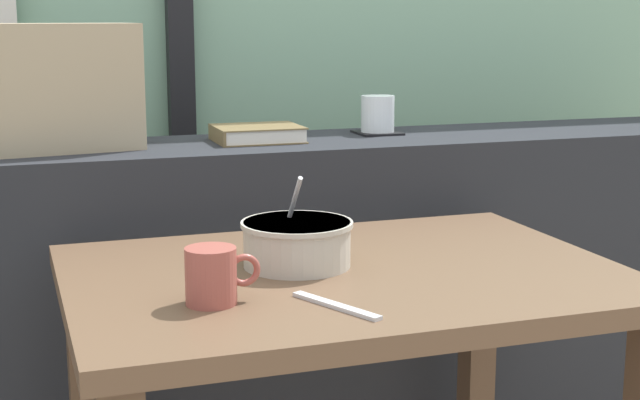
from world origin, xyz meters
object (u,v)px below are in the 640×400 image
at_px(closed_book, 257,134).
at_px(throw_pillow, 59,88).
at_px(coaster_square, 377,133).
at_px(juice_glass, 378,115).
at_px(ceramic_mug, 213,276).
at_px(soup_bowl, 297,244).
at_px(breakfast_table, 344,346).
at_px(fork_utensil, 336,306).

xyz_separation_m(closed_book, throw_pillow, (-0.42, -0.01, 0.11)).
bearing_deg(coaster_square, closed_book, -173.24).
distance_m(closed_book, throw_pillow, 0.44).
height_order(juice_glass, throw_pillow, throw_pillow).
bearing_deg(throw_pillow, closed_book, 1.69).
bearing_deg(throw_pillow, ceramic_mug, -76.76).
height_order(throw_pillow, soup_bowl, throw_pillow).
bearing_deg(coaster_square, throw_pillow, -176.17).
bearing_deg(soup_bowl, coaster_square, 56.58).
xyz_separation_m(coaster_square, closed_book, (-0.30, -0.04, 0.01)).
relative_size(coaster_square, juice_glass, 1.17).
bearing_deg(breakfast_table, throw_pillow, 125.54).
bearing_deg(closed_book, fork_utensil, -96.79).
relative_size(juice_glass, throw_pillow, 0.27).
bearing_deg(ceramic_mug, closed_book, 69.91).
relative_size(breakfast_table, fork_utensil, 5.40).
xyz_separation_m(coaster_square, soup_bowl, (-0.38, -0.58, -0.11)).
height_order(soup_bowl, fork_utensil, soup_bowl).
relative_size(juice_glass, soup_bowl, 0.45).
bearing_deg(soup_bowl, throw_pillow, 122.89).
bearing_deg(coaster_square, fork_utensil, -115.94).
bearing_deg(fork_utensil, throw_pillow, 88.13).
xyz_separation_m(breakfast_table, throw_pillow, (-0.41, 0.58, 0.41)).
xyz_separation_m(closed_book, fork_utensil, (-0.09, -0.78, -0.16)).
bearing_deg(closed_book, breakfast_table, -90.83).
relative_size(coaster_square, ceramic_mug, 0.88).
bearing_deg(throw_pillow, coaster_square, 3.83).
bearing_deg(juice_glass, breakfast_table, -116.62).
bearing_deg(soup_bowl, ceramic_mug, -138.15).
relative_size(coaster_square, throw_pillow, 0.31).
relative_size(juice_glass, fork_utensil, 0.50).
distance_m(breakfast_table, throw_pillow, 0.82).
bearing_deg(breakfast_table, fork_utensil, -113.70).
bearing_deg(closed_book, throw_pillow, -178.31).
xyz_separation_m(juice_glass, closed_book, (-0.30, -0.04, -0.03)).
relative_size(throw_pillow, fork_utensil, 1.88).
distance_m(closed_book, ceramic_mug, 0.76).
xyz_separation_m(juice_glass, ceramic_mug, (-0.56, -0.74, -0.14)).
xyz_separation_m(coaster_square, throw_pillow, (-0.73, -0.05, 0.13)).
height_order(coaster_square, juice_glass, juice_glass).
xyz_separation_m(juice_glass, throw_pillow, (-0.73, -0.05, 0.08)).
height_order(breakfast_table, closed_book, closed_book).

